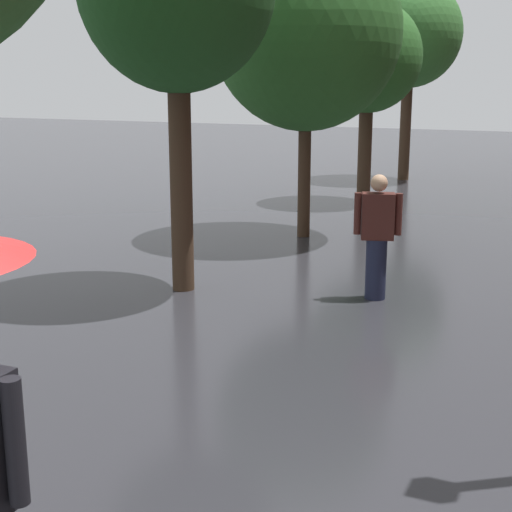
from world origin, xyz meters
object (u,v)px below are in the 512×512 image
street_tree_3 (368,58)px  pedestrian_walking_midground (377,237)px  street_tree_4 (410,34)px  street_tree_2 (306,32)px

street_tree_3 → pedestrian_walking_midground: (2.37, -7.25, -2.35)m
street_tree_4 → pedestrian_walking_midground: (2.50, -11.44, -3.06)m
street_tree_2 → street_tree_4: street_tree_4 is taller
street_tree_4 → pedestrian_walking_midground: bearing=-77.7°
street_tree_4 → pedestrian_walking_midground: street_tree_4 is taller
street_tree_2 → street_tree_3: (-0.15, 4.07, -0.32)m
street_tree_3 → pedestrian_walking_midground: size_ratio=2.78×
street_tree_3 → street_tree_4: bearing=91.8°
street_tree_3 → pedestrian_walking_midground: bearing=-71.9°
street_tree_3 → street_tree_4: size_ratio=0.83×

